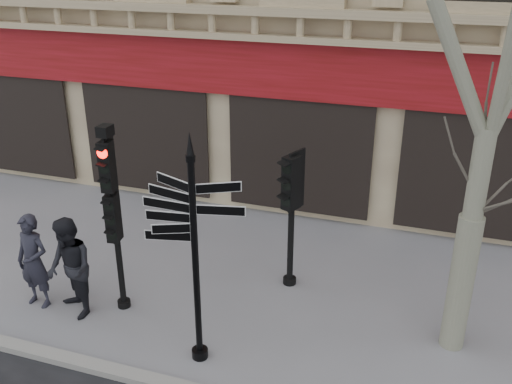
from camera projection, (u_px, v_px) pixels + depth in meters
ground at (224, 337)px, 9.73m from camera, size 80.00×80.00×0.00m
fingerpost at (193, 215)px, 8.23m from camera, size 1.68×1.68×3.83m
traffic_signal_main at (112, 198)px, 9.67m from camera, size 0.42×0.34×3.48m
traffic_signal_secondary at (292, 197)px, 10.51m from camera, size 0.54×0.47×2.69m
pedestrian_a at (33, 261)px, 10.28m from camera, size 0.69×0.48×1.81m
pedestrian_b at (70, 269)px, 9.98m from camera, size 1.16×1.11×1.88m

